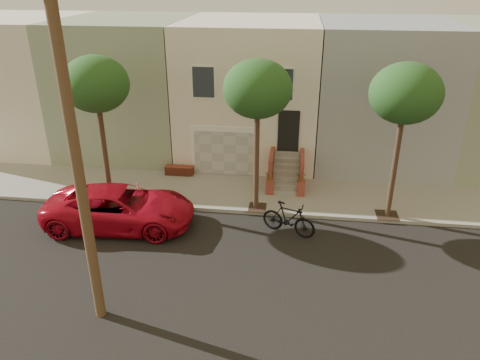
# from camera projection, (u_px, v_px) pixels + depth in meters

# --- Properties ---
(ground) EXTENTS (90.00, 90.00, 0.00)m
(ground) POSITION_uv_depth(u_px,v_px,m) (217.00, 261.00, 16.32)
(ground) COLOR black
(ground) RESTS_ON ground
(sidewalk) EXTENTS (40.00, 3.70, 0.15)m
(sidewalk) POSITION_uv_depth(u_px,v_px,m) (237.00, 193.00, 21.11)
(sidewalk) COLOR gray
(sidewalk) RESTS_ON ground
(house_row) EXTENTS (33.10, 11.70, 7.00)m
(house_row) POSITION_uv_depth(u_px,v_px,m) (251.00, 87.00, 24.88)
(house_row) COLOR silver
(house_row) RESTS_ON sidewalk
(tree_left) EXTENTS (2.70, 2.57, 6.30)m
(tree_left) POSITION_uv_depth(u_px,v_px,m) (96.00, 85.00, 18.27)
(tree_left) COLOR #2D2116
(tree_left) RESTS_ON sidewalk
(tree_mid) EXTENTS (2.70, 2.57, 6.30)m
(tree_mid) POSITION_uv_depth(u_px,v_px,m) (258.00, 90.00, 17.52)
(tree_mid) COLOR #2D2116
(tree_mid) RESTS_ON sidewalk
(tree_right) EXTENTS (2.70, 2.57, 6.30)m
(tree_right) POSITION_uv_depth(u_px,v_px,m) (406.00, 94.00, 16.89)
(tree_right) COLOR #2D2116
(tree_right) RESTS_ON sidewalk
(pickup_truck) EXTENTS (6.05, 3.08, 1.64)m
(pickup_truck) POSITION_uv_depth(u_px,v_px,m) (120.00, 208.00, 18.23)
(pickup_truck) COLOR #AF0A1E
(pickup_truck) RESTS_ON ground
(motorcycle) EXTENTS (2.27, 1.38, 1.32)m
(motorcycle) POSITION_uv_depth(u_px,v_px,m) (289.00, 219.00, 17.74)
(motorcycle) COLOR black
(motorcycle) RESTS_ON ground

